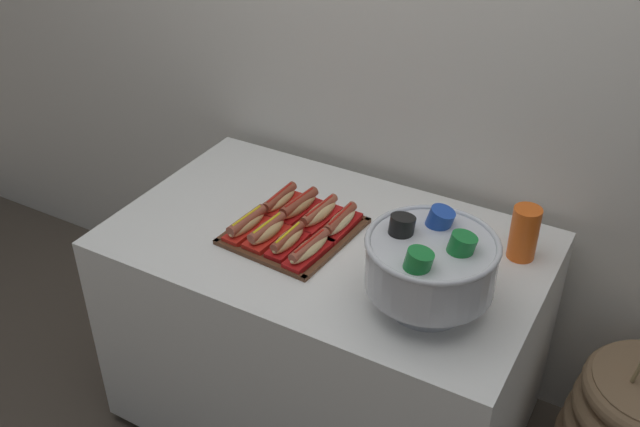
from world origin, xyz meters
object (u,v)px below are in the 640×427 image
hot_dog_4 (280,200)px  hot_dog_5 (299,206)px  hot_dog_0 (247,224)px  hot_dog_6 (319,214)px  hot_dog_3 (309,249)px  hot_dog_2 (288,241)px  serving_tray (294,232)px  cup_stack (524,233)px  hot_dog_1 (267,232)px  punch_bowl (430,263)px  hot_dog_7 (340,222)px  buffet_table (326,329)px

hot_dog_4 → hot_dog_5: size_ratio=0.94×
hot_dog_0 → hot_dog_6: (0.16, 0.15, 0.00)m
hot_dog_3 → hot_dog_6: hot_dog_6 is taller
hot_dog_5 → hot_dog_4: bearing=176.0°
hot_dog_2 → hot_dog_5: hot_dog_5 is taller
hot_dog_5 → hot_dog_6: 0.08m
serving_tray → cup_stack: (0.63, 0.22, 0.08)m
hot_dog_0 → hot_dog_1: hot_dog_1 is taller
punch_bowl → cup_stack: punch_bowl is taller
hot_dog_4 → punch_bowl: size_ratio=0.50×
hot_dog_6 → hot_dog_4: bearing=176.0°
hot_dog_3 → cup_stack: (0.52, 0.31, 0.05)m
hot_dog_2 → hot_dog_7: (0.09, 0.16, 0.00)m
hot_dog_1 → hot_dog_6: hot_dog_1 is taller
hot_dog_3 → hot_dog_7: bearing=86.0°
hot_dog_4 → punch_bowl: bearing=-19.6°
hot_dog_1 → serving_tray: bearing=61.5°
hot_dog_2 → buffet_table: bearing=58.4°
punch_bowl → cup_stack: (0.15, 0.34, -0.06)m
buffet_table → hot_dog_1: bearing=-143.8°
buffet_table → hot_dog_0: (-0.22, -0.10, 0.40)m
hot_dog_2 → hot_dog_5: bearing=110.4°
hot_dog_4 → cup_stack: cup_stack is taller
hot_dog_2 → cup_stack: cup_stack is taller
serving_tray → hot_dog_3: 0.14m
punch_bowl → serving_tray: bearing=166.1°
buffet_table → hot_dog_3: (0.01, -0.11, 0.40)m
hot_dog_1 → hot_dog_6: 0.18m
buffet_table → punch_bowl: bearing=-20.6°
buffet_table → hot_dog_1: size_ratio=7.82×
serving_tray → hot_dog_0: size_ratio=2.19×
hot_dog_0 → punch_bowl: bearing=-4.2°
hot_dog_1 → hot_dog_7: (0.16, 0.15, -0.00)m
hot_dog_3 → hot_dog_5: (-0.14, 0.18, 0.00)m
hot_dog_0 → cup_stack: size_ratio=1.08×
hot_dog_0 → hot_dog_7: size_ratio=0.97×
hot_dog_5 → cup_stack: bearing=11.6°
hot_dog_2 → hot_dog_4: same height
hot_dog_3 → cup_stack: bearing=30.7°
hot_dog_1 → cup_stack: size_ratio=1.02×
hot_dog_1 → hot_dog_4: size_ratio=0.97×
buffet_table → hot_dog_7: bearing=69.2°
hot_dog_6 → hot_dog_7: (0.07, -0.01, -0.00)m
buffet_table → hot_dog_4: size_ratio=7.55×
cup_stack → hot_dog_1: bearing=-155.9°
punch_bowl → cup_stack: 0.38m
buffet_table → hot_dog_1: hot_dog_1 is taller
hot_dog_4 → hot_dog_7: hot_dog_7 is taller
hot_dog_4 → serving_tray: bearing=-40.3°
hot_dog_2 → punch_bowl: bearing=-4.2°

